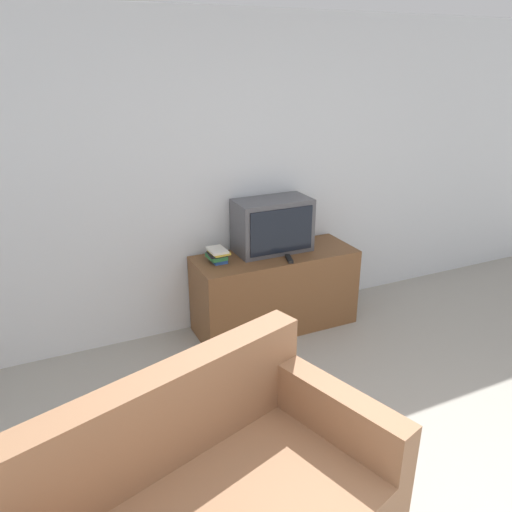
% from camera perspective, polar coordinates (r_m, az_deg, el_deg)
% --- Properties ---
extents(wall_back, '(9.00, 0.06, 2.60)m').
position_cam_1_polar(wall_back, '(4.21, -3.42, 8.78)').
color(wall_back, silver).
rests_on(wall_back, ground_plane).
extents(tv_stand, '(1.40, 0.52, 0.69)m').
position_cam_1_polar(tv_stand, '(4.38, 2.19, -3.96)').
color(tv_stand, brown).
rests_on(tv_stand, ground_plane).
extents(television, '(0.65, 0.35, 0.45)m').
position_cam_1_polar(television, '(4.24, 1.90, 3.52)').
color(television, '#4C4C51').
rests_on(television, tv_stand).
extents(book_stack, '(0.16, 0.20, 0.12)m').
position_cam_1_polar(book_stack, '(4.06, -4.42, 0.13)').
color(book_stack, '#23478E').
rests_on(book_stack, tv_stand).
extents(remote_on_stand, '(0.08, 0.16, 0.02)m').
position_cam_1_polar(remote_on_stand, '(4.11, 3.80, -0.32)').
color(remote_on_stand, black).
rests_on(remote_on_stand, tv_stand).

